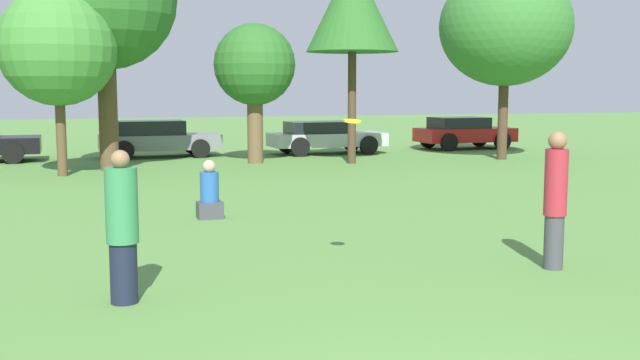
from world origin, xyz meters
The scene contains 11 objects.
person_thrower centered at (-1.86, 4.46, 0.85)m, with size 0.35×0.35×1.69m.
person_catcher centered at (3.59, 4.26, 0.94)m, with size 0.30×0.30×1.81m.
frisbee centered at (0.91, 4.67, 1.96)m, with size 0.22×0.22×0.05m.
bystander_sitting centered at (0.05, 9.58, 0.44)m, with size 0.45×0.38×1.07m.
tree_2 centered at (-2.50, 17.60, 3.45)m, with size 3.14×3.14×5.04m.
tree_4 centered at (3.36, 19.42, 3.07)m, with size 2.58×2.58×4.43m.
tree_5 centered at (6.24, 18.33, 4.95)m, with size 2.91×2.91×6.43m.
tree_6 centered at (11.55, 17.98, 4.40)m, with size 4.37×4.37×6.37m.
parked_car_grey centered at (0.64, 22.65, 0.66)m, with size 4.11×1.85×1.27m.
parked_car_silver centered at (6.61, 21.99, 0.64)m, with size 4.20×1.87×1.19m.
parked_car_red centered at (12.59, 22.40, 0.67)m, with size 3.81×1.91×1.26m.
Camera 1 is at (-2.41, -3.82, 2.34)m, focal length 41.94 mm.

